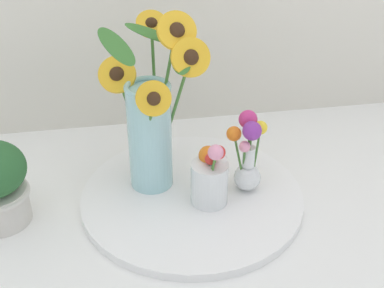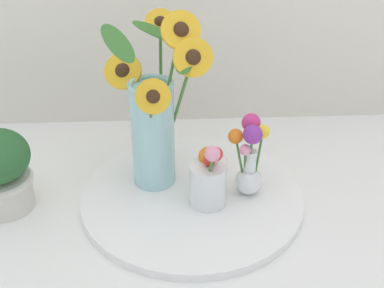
% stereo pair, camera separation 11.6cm
% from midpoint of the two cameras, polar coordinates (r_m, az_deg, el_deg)
% --- Properties ---
extents(ground_plane, '(6.00, 6.00, 0.00)m').
position_cam_midpoint_polar(ground_plane, '(1.22, -3.41, -7.14)').
color(ground_plane, white).
extents(serving_tray, '(0.51, 0.51, 0.02)m').
position_cam_midpoint_polar(serving_tray, '(1.24, -2.68, -5.79)').
color(serving_tray, white).
rests_on(serving_tray, ground_plane).
extents(mason_jar_sunflowers, '(0.25, 0.24, 0.41)m').
position_cam_midpoint_polar(mason_jar_sunflowers, '(1.19, -7.17, 2.55)').
color(mason_jar_sunflowers, '#9ED1D6').
rests_on(mason_jar_sunflowers, serving_tray).
extents(vase_small_center, '(0.09, 0.09, 0.17)m').
position_cam_midpoint_polar(vase_small_center, '(1.18, -0.82, -3.59)').
color(vase_small_center, white).
rests_on(vase_small_center, serving_tray).
extents(vase_bulb_right, '(0.09, 0.09, 0.19)m').
position_cam_midpoint_polar(vase_bulb_right, '(1.21, 3.26, -1.16)').
color(vase_bulb_right, white).
rests_on(vase_bulb_right, serving_tray).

